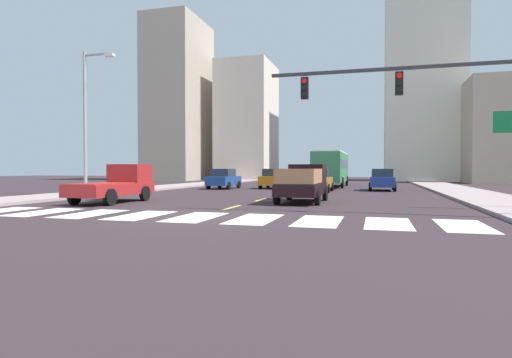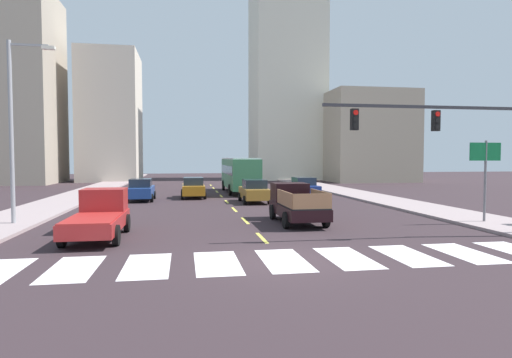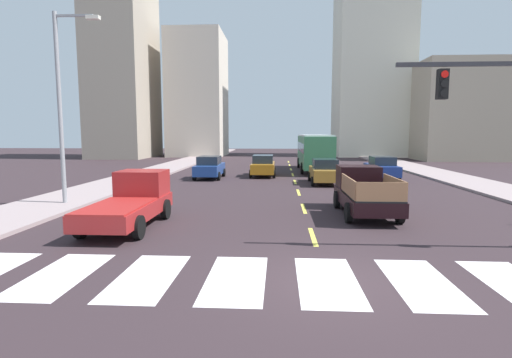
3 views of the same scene
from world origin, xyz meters
name	(u,v)px [view 3 (image 3 of 3)]	position (x,y,z in m)	size (l,w,h in m)	color
ground_plane	(327,280)	(0.00, 0.00, 0.00)	(160.00, 160.00, 0.00)	#312429
sidewalk_right	(477,184)	(12.16, 18.00, 0.07)	(3.77, 110.00, 0.15)	gray
sidewalk_left	(123,181)	(-12.16, 18.00, 0.07)	(3.77, 110.00, 0.15)	gray
crosswalk_stripe_1	(61,275)	(-6.52, 0.00, 0.00)	(1.41, 3.26, 0.01)	silver
crosswalk_stripe_2	(147,276)	(-4.34, 0.00, 0.00)	(1.41, 3.26, 0.01)	silver
crosswalk_stripe_3	(236,278)	(-2.17, 0.00, 0.00)	(1.41, 3.26, 0.01)	silver
crosswalk_stripe_4	(327,280)	(0.00, 0.00, 0.00)	(1.41, 3.26, 0.01)	silver
crosswalk_stripe_5	(421,282)	(2.17, 0.00, 0.00)	(1.41, 3.26, 0.01)	silver
lane_dash_0	(313,236)	(0.00, 4.00, 0.00)	(0.16, 2.40, 0.01)	#DDD049
lane_dash_1	(304,208)	(0.00, 9.00, 0.00)	(0.16, 2.40, 0.01)	#DDD049
lane_dash_2	(298,192)	(0.00, 14.00, 0.00)	(0.16, 2.40, 0.01)	#DDD049
lane_dash_3	(295,182)	(0.00, 19.00, 0.00)	(0.16, 2.40, 0.01)	#DDD049
lane_dash_4	(293,175)	(0.00, 24.00, 0.00)	(0.16, 2.40, 0.01)	#DDD049
lane_dash_5	(291,169)	(0.00, 29.00, 0.00)	(0.16, 2.40, 0.01)	#DDD049
lane_dash_6	(290,165)	(0.00, 34.00, 0.00)	(0.16, 2.40, 0.01)	#DDD049
lane_dash_7	(288,162)	(0.00, 39.00, 0.00)	(0.16, 2.40, 0.01)	#DDD049
pickup_stakebed	(364,192)	(2.53, 8.15, 0.94)	(2.18, 5.20, 1.96)	black
pickup_dark	(132,201)	(-6.73, 5.39, 0.92)	(2.18, 5.20, 1.96)	maroon
city_bus	(314,150)	(2.06, 27.44, 1.95)	(2.72, 10.80, 3.32)	#34744C
sedan_far	(382,168)	(6.64, 21.28, 0.86)	(2.02, 4.40, 1.72)	navy
sedan_near_right	(324,171)	(1.98, 18.15, 0.86)	(2.02, 4.40, 1.72)	olive
sedan_mid	(210,167)	(-6.50, 20.94, 0.86)	(2.02, 4.40, 1.72)	navy
sedan_near_left	(263,166)	(-2.44, 22.67, 0.86)	(2.02, 4.40, 1.72)	#AB6915
streetlight_left	(63,101)	(-11.29, 9.10, 4.97)	(2.20, 0.28, 9.00)	gray
tower_tall_centre	(123,71)	(-23.28, 46.90, 12.22)	(7.50, 11.15, 24.44)	#A09381
block_mid_left	(372,51)	(12.73, 52.76, 15.71)	(10.62, 9.58, 31.42)	beige
block_mid_right	(198,96)	(-13.53, 51.54, 9.14)	(7.97, 10.05, 18.29)	beige
block_low_left	(466,111)	(22.57, 43.17, 6.29)	(11.66, 7.03, 12.58)	#A0937E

